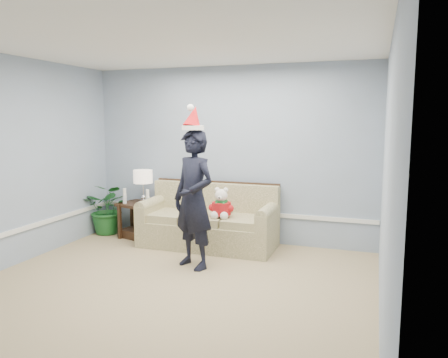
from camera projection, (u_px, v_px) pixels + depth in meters
room_shell at (151, 173)px, 4.42m from camera, size 4.54×5.04×2.74m
wainscot_trim at (118, 224)px, 6.03m from camera, size 4.49×4.99×0.06m
sofa at (209, 224)px, 6.56m from camera, size 2.01×0.86×0.94m
side_table at (139, 224)px, 7.04m from camera, size 0.69×0.62×0.56m
table_lamp at (143, 178)px, 6.91m from camera, size 0.30×0.30×0.53m
candle_pair at (136, 197)px, 6.87m from camera, size 0.47×0.06×0.24m
houseplant at (109, 209)px, 7.24m from camera, size 0.85×0.76×0.85m
man at (194, 199)px, 5.53m from camera, size 0.76×0.66×1.77m
santa_hat at (193, 119)px, 5.41m from camera, size 0.35×0.37×0.32m
teddy_bear at (221, 207)px, 6.24m from camera, size 0.29×0.32×0.44m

